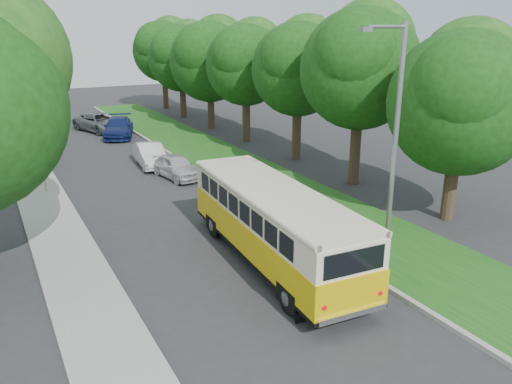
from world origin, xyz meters
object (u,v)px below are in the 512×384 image
car_silver (176,166)px  car_grey (100,122)px  vintage_bus (273,226)px  car_blue (118,127)px  lamppost_far (23,101)px  car_white (150,155)px  lamppost_near (393,146)px

car_silver → car_grey: size_ratio=0.72×
vintage_bus → car_grey: size_ratio=1.81×
vintage_bus → car_blue: bearing=92.2°
car_blue → lamppost_far: bearing=-112.5°
vintage_bus → car_white: (0.28, 14.74, -0.73)m
lamppost_far → vintage_bus: bearing=-69.2°
lamppost_far → car_silver: lamppost_far is taller
lamppost_far → car_blue: lamppost_far is taller
vintage_bus → car_grey: vintage_bus is taller
lamppost_far → car_blue: size_ratio=1.50×
car_white → car_silver: bearing=-76.1°
lamppost_far → car_blue: 11.14m
car_white → car_grey: (-0.24, 12.25, 0.05)m
lamppost_far → car_grey: (6.15, 10.92, -3.39)m
lamppost_near → car_blue: size_ratio=1.60×
vintage_bus → car_blue: (0.76, 24.16, -0.67)m
car_blue → car_silver: bearing=-72.2°
vintage_bus → car_grey: bearing=93.9°
lamppost_near → vintage_bus: lamppost_near is taller
car_grey → car_blue: bearing=-94.6°
car_white → car_blue: (0.48, 9.42, 0.06)m
car_white → lamppost_near: bearing=-76.3°
lamppost_near → car_white: 17.74m
car_silver → car_white: bearing=89.6°
lamppost_near → car_blue: bearing=94.4°
car_white → car_grey: car_grey is taller
lamppost_far → car_silver: (6.86, -4.44, -3.47)m
car_white → car_blue: bearing=92.4°
vintage_bus → car_white: bearing=92.9°
lamppost_near → car_grey: (-2.76, 29.42, -3.65)m
lamppost_near → lamppost_far: (-8.91, 18.50, -0.25)m
lamppost_far → vintage_bus: 17.41m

